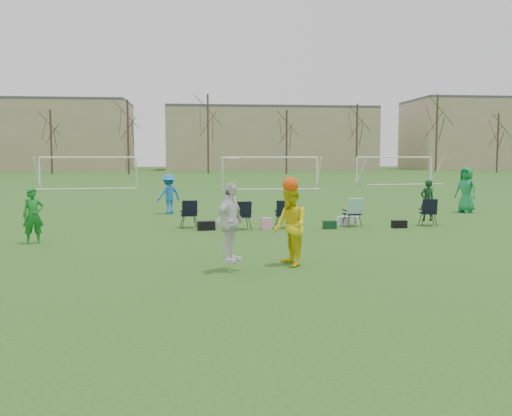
{
  "coord_description": "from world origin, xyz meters",
  "views": [
    {
      "loc": [
        -1.54,
        -11.56,
        2.46
      ],
      "look_at": [
        -0.18,
        1.79,
        1.25
      ],
      "focal_mm": 40.0,
      "sensor_mm": 36.0,
      "label": 1
    }
  ],
  "objects": [
    {
      "name": "goal_left",
      "position": [
        -10.0,
        34.0,
        1.92
      ],
      "size": [
        7.39,
        0.76,
        2.46
      ],
      "rotation": [
        0.0,
        0.0,
        0.09
      ],
      "color": "white",
      "rests_on": "ground"
    },
    {
      "name": "building_row",
      "position": [
        6.73,
        96.0,
        5.99
      ],
      "size": [
        126.0,
        16.0,
        13.0
      ],
      "color": "tan",
      "rests_on": "ground"
    },
    {
      "name": "fielder_blue",
      "position": [
        -2.79,
        13.18,
        0.85
      ],
      "size": [
        1.26,
        1.14,
        1.7
      ],
      "primitive_type": "imported",
      "rotation": [
        0.0,
        0.0,
        3.74
      ],
      "color": "blue",
      "rests_on": "ground"
    },
    {
      "name": "fielder_green_far",
      "position": [
        10.22,
        12.4,
        1.01
      ],
      "size": [
        1.07,
        1.17,
        2.01
      ],
      "primitive_type": "imported",
      "rotation": [
        0.0,
        0.0,
        -1.0
      ],
      "color": "#167F46",
      "rests_on": "ground"
    },
    {
      "name": "center_contest",
      "position": [
        -0.03,
        0.84,
        0.99
      ],
      "size": [
        2.28,
        1.51,
        2.46
      ],
      "color": "white",
      "rests_on": "ground"
    },
    {
      "name": "sideline_setup",
      "position": [
        2.63,
        7.93,
        0.5
      ],
      "size": [
        9.21,
        1.45,
        1.64
      ],
      "color": "#0E3518",
      "rests_on": "ground"
    },
    {
      "name": "goal_right",
      "position": [
        16.0,
        38.0,
        1.92
      ],
      "size": [
        7.35,
        1.14,
        2.46
      ],
      "rotation": [
        0.0,
        0.0,
        0.14
      ],
      "color": "white",
      "rests_on": "ground"
    },
    {
      "name": "tree_line",
      "position": [
        0.24,
        69.85,
        5.09
      ],
      "size": [
        110.28,
        3.28,
        11.4
      ],
      "color": "#382B21",
      "rests_on": "ground"
    },
    {
      "name": "goal_mid",
      "position": [
        4.0,
        32.0,
        1.92
      ],
      "size": [
        7.4,
        0.63,
        2.46
      ],
      "rotation": [
        0.0,
        0.0,
        -0.07
      ],
      "color": "white",
      "rests_on": "ground"
    },
    {
      "name": "ground",
      "position": [
        0.0,
        0.0,
        0.0
      ],
      "size": [
        260.0,
        260.0,
        0.0
      ],
      "primitive_type": "plane",
      "color": "#2A4E18",
      "rests_on": "ground"
    },
    {
      "name": "fielder_green_near",
      "position": [
        -6.2,
        5.05,
        0.8
      ],
      "size": [
        0.69,
        0.59,
        1.59
      ],
      "primitive_type": "imported",
      "rotation": [
        0.0,
        0.0,
        0.43
      ],
      "color": "#147422",
      "rests_on": "ground"
    }
  ]
}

